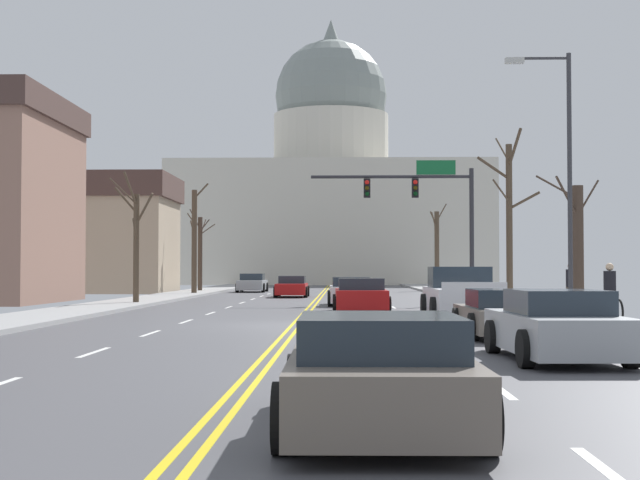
{
  "coord_description": "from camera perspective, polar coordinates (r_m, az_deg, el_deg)",
  "views": [
    {
      "loc": [
        1.38,
        -26.19,
        1.63
      ],
      "look_at": [
        -0.22,
        36.07,
        3.61
      ],
      "focal_mm": 51.04,
      "sensor_mm": 36.0,
      "label": 1
    }
  ],
  "objects": [
    {
      "name": "sedan_oncoming_01",
      "position": [
        64.38,
        -4.27,
        -2.73
      ],
      "size": [
        2.02,
        4.43,
        1.3
      ],
      "color": "#9EA3A8",
      "rests_on": "ground"
    },
    {
      "name": "bicycle_parked",
      "position": [
        26.18,
        17.91,
        -4.24
      ],
      "size": [
        0.12,
        1.77,
        0.85
      ],
      "color": "black",
      "rests_on": "ground"
    },
    {
      "name": "bare_tree_00",
      "position": [
        69.94,
        7.34,
        -0.49
      ],
      "size": [
        1.47,
        2.12,
        6.51
      ],
      "color": "#4C3D2D",
      "rests_on": "ground"
    },
    {
      "name": "pickup_truck_near_02",
      "position": [
        29.18,
        8.87,
        -3.52
      ],
      "size": [
        2.31,
        5.44,
        1.7
      ],
      "color": "silver",
      "rests_on": "ground"
    },
    {
      "name": "sedan_near_01",
      "position": [
        34.4,
        2.57,
        -3.52
      ],
      "size": [
        2.16,
        4.32,
        1.28
      ],
      "color": "#B71414",
      "rests_on": "ground"
    },
    {
      "name": "ground",
      "position": [
        26.28,
        -1.54,
        -5.34
      ],
      "size": [
        20.0,
        180.0,
        0.2
      ],
      "color": "#4C4C51"
    },
    {
      "name": "bare_tree_02",
      "position": [
        36.77,
        11.78,
        1.49
      ],
      "size": [
        2.47,
        3.02,
        6.92
      ],
      "color": "#4C3D2D",
      "rests_on": "ground"
    },
    {
      "name": "sedan_near_04",
      "position": [
        16.87,
        14.6,
        -5.3
      ],
      "size": [
        2.08,
        4.38,
        1.26
      ],
      "color": "#9EA3A8",
      "rests_on": "ground"
    },
    {
      "name": "sedan_near_05",
      "position": [
        9.32,
        3.66,
        -8.42
      ],
      "size": [
        2.01,
        4.25,
        1.18
      ],
      "color": "#6B6056",
      "rests_on": "ground"
    },
    {
      "name": "street_lamp_right",
      "position": [
        28.42,
        14.91,
        4.72
      ],
      "size": [
        1.98,
        0.24,
        8.02
      ],
      "color": "#333338",
      "rests_on": "ground"
    },
    {
      "name": "pedestrian_00",
      "position": [
        26.72,
        17.72,
        -2.98
      ],
      "size": [
        0.35,
        0.34,
        1.66
      ],
      "color": "#33333D",
      "rests_on": "ground"
    },
    {
      "name": "bare_tree_03",
      "position": [
        57.24,
        -7.88,
        0.04
      ],
      "size": [
        1.39,
        1.75,
        6.9
      ],
      "color": "#4C3D2D",
      "rests_on": "ground"
    },
    {
      "name": "sedan_near_03",
      "position": [
        22.29,
        11.32,
        -4.59
      ],
      "size": [
        1.99,
        4.39,
        1.15
      ],
      "color": "#6B6056",
      "rests_on": "ground"
    },
    {
      "name": "signal_gantry",
      "position": [
        44.42,
        6.65,
        2.47
      ],
      "size": [
        7.91,
        0.41,
        6.77
      ],
      "color": "#28282D",
      "rests_on": "ground"
    },
    {
      "name": "bare_tree_05",
      "position": [
        63.69,
        -7.52,
        -0.75
      ],
      "size": [
        1.84,
        2.24,
        5.63
      ],
      "color": "#423328",
      "rests_on": "ground"
    },
    {
      "name": "capitol_building",
      "position": [
        101.91,
        0.7,
        2.56
      ],
      "size": [
        33.59,
        22.82,
        29.75
      ],
      "color": "beige",
      "rests_on": "ground"
    },
    {
      "name": "bare_tree_01",
      "position": [
        41.65,
        -11.49,
        0.04
      ],
      "size": [
        2.04,
        1.94,
        5.76
      ],
      "color": "#4C3D2D",
      "rests_on": "ground"
    },
    {
      "name": "flank_building_01",
      "position": [
        64.71,
        -15.14,
        0.4
      ],
      "size": [
        13.76,
        8.15,
        8.03
      ],
      "color": "tan",
      "rests_on": "ground"
    },
    {
      "name": "sedan_near_00",
      "position": [
        40.66,
        1.93,
        -3.28
      ],
      "size": [
        2.12,
        4.63,
        1.27
      ],
      "color": "silver",
      "rests_on": "ground"
    },
    {
      "name": "bare_tree_04",
      "position": [
        29.68,
        15.83,
        -0.46
      ],
      "size": [
        1.74,
        2.4,
        4.6
      ],
      "color": "#423328",
      "rests_on": "ground"
    },
    {
      "name": "pedestrian_01",
      "position": [
        31.87,
        15.46,
        -2.74
      ],
      "size": [
        0.35,
        0.34,
        1.7
      ],
      "color": "#4C4238",
      "rests_on": "ground"
    },
    {
      "name": "sedan_oncoming_00",
      "position": [
        52.83,
        -1.77,
        -2.97
      ],
      "size": [
        1.93,
        4.23,
        1.22
      ],
      "color": "#B71414",
      "rests_on": "ground"
    }
  ]
}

